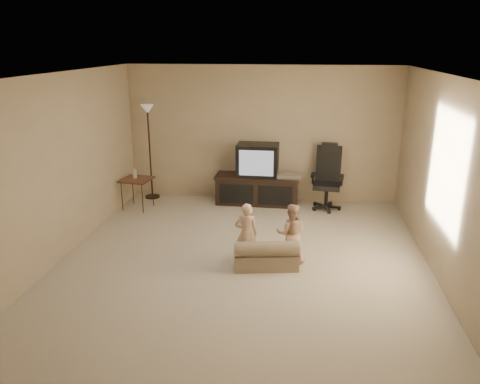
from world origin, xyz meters
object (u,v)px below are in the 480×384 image
Objects in this scene: floor_lamp at (149,131)px; side_table at (136,180)px; child_sofa at (266,255)px; toddler_right at (291,233)px; office_chair at (327,186)px; tv_stand at (258,179)px; toddler_left at (246,233)px.

side_table is at bearing -95.27° from floor_lamp.
floor_lamp is at bearing 122.41° from child_sofa.
floor_lamp is 3.78m from child_sofa.
floor_lamp is 2.13× the size of toddler_right.
floor_lamp reaches higher than office_chair.
floor_lamp is (-2.06, 0.06, 0.84)m from tv_stand.
tv_stand is 0.88× the size of floor_lamp.
office_chair is 3.44m from floor_lamp.
toddler_left is at bearing -110.16° from office_chair.
office_chair is (1.26, -0.11, -0.04)m from tv_stand.
toddler_right is at bearing -178.94° from toddler_left.
side_table is 0.83× the size of child_sofa.
office_chair reaches higher than child_sofa.
tv_stand is 1.73× the size of child_sofa.
tv_stand is 1.84× the size of toddler_left.
toddler_left is at bearing 150.27° from child_sofa.
floor_lamp reaches higher than tv_stand.
office_chair is 1.29× the size of child_sofa.
toddler_left is at bearing -87.44° from tv_stand.
office_chair is 3.41m from side_table.
side_table is at bearing 130.98° from child_sofa.
toddler_left is at bearing -41.10° from side_table.
tv_stand is at bearing -1.62° from floor_lamp.
tv_stand is at bearing -96.63° from toddler_left.
toddler_left is (-0.28, 0.10, 0.26)m from child_sofa.
side_table is 1.00m from floor_lamp.
toddler_left is (-1.17, -2.40, 0.00)m from office_chair.
office_chair is 2.37m from toddler_right.
floor_lamp is 3.46m from toddler_left.
toddler_right is (-0.58, -2.29, -0.00)m from office_chair.
toddler_left is 0.60m from toddler_right.
child_sofa is 1.07× the size of toddler_left.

